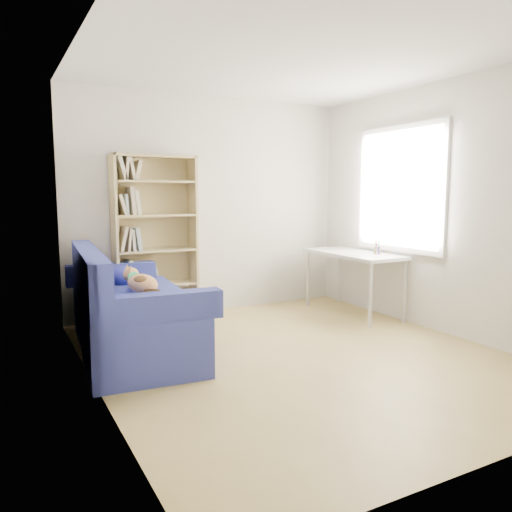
{
  "coord_description": "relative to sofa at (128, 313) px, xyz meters",
  "views": [
    {
      "loc": [
        -2.39,
        -3.64,
        1.46
      ],
      "look_at": [
        -0.13,
        0.58,
        0.85
      ],
      "focal_mm": 35.0,
      "sensor_mm": 36.0,
      "label": 1
    }
  ],
  "objects": [
    {
      "name": "bookshelf",
      "position": [
        0.56,
        0.98,
        0.5
      ],
      "size": [
        0.94,
        0.29,
        1.87
      ],
      "color": "tan",
      "rests_on": "ground"
    },
    {
      "name": "pen_cup",
      "position": [
        2.89,
        -0.08,
        0.45
      ],
      "size": [
        0.08,
        0.08,
        0.16
      ],
      "color": "white",
      "rests_on": "desk"
    },
    {
      "name": "ground",
      "position": [
        1.31,
        -0.86,
        -0.36
      ],
      "size": [
        4.0,
        4.0,
        0.0
      ],
      "primitive_type": "plane",
      "color": "#A28849",
      "rests_on": "ground"
    },
    {
      "name": "sofa",
      "position": [
        0.0,
        0.0,
        0.0
      ],
      "size": [
        1.09,
        2.03,
        0.97
      ],
      "rotation": [
        0.0,
        0.0,
        -0.08
      ],
      "color": "navy",
      "rests_on": "ground"
    },
    {
      "name": "room_shell",
      "position": [
        1.41,
        -0.83,
        1.28
      ],
      "size": [
        3.54,
        4.04,
        2.62
      ],
      "color": "silver",
      "rests_on": "ground"
    },
    {
      "name": "desk",
      "position": [
        2.75,
        0.16,
        0.32
      ],
      "size": [
        0.59,
        1.3,
        0.75
      ],
      "color": "silver",
      "rests_on": "ground"
    }
  ]
}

